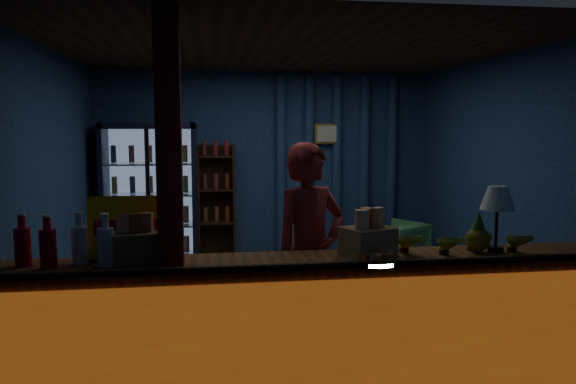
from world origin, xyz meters
name	(u,v)px	position (x,y,z in m)	size (l,w,h in m)	color
ground	(288,306)	(0.00, 0.00, 0.00)	(4.60, 4.60, 0.00)	#515154
room_walls	(288,155)	(0.00, 0.00, 1.57)	(4.60, 4.60, 4.60)	navy
counter	(328,326)	(0.00, -1.91, 0.48)	(4.40, 0.57, 0.99)	brown
support_post	(171,211)	(-1.05, -1.90, 1.30)	(0.16, 0.16, 2.60)	maroon
beverage_cooler	(151,197)	(-1.55, 1.92, 0.93)	(1.20, 0.62, 1.90)	black
bottle_shelf	(216,204)	(-0.70, 2.06, 0.79)	(0.50, 0.28, 1.60)	#352411
curtain_folds	(337,166)	(1.00, 2.14, 1.30)	(1.74, 0.14, 2.50)	navy
framed_picture	(327,134)	(0.85, 2.10, 1.75)	(0.36, 0.04, 0.28)	gold
shopkeeper	(310,253)	(-0.03, -1.37, 0.86)	(0.63, 0.41, 1.73)	maroon
green_chair	(396,245)	(1.62, 1.37, 0.31)	(0.65, 0.67, 0.61)	#5DBB69
side_table	(376,249)	(1.40, 1.49, 0.23)	(0.58, 0.48, 0.55)	#352411
yellow_sign	(128,227)	(-1.36, -1.68, 1.16)	(0.54, 0.13, 0.43)	yellow
soda_bottles	(64,245)	(-1.73, -1.86, 1.09)	(0.64, 0.19, 0.34)	#B70C19
snack_box_left	(136,244)	(-1.29, -1.78, 1.06)	(0.32, 0.28, 0.32)	#9C804B
snack_box_centre	(368,240)	(0.28, -1.90, 1.07)	(0.40, 0.36, 0.34)	#9C804B
pastry_tray	(372,257)	(0.28, -2.01, 0.97)	(0.42, 0.42, 0.07)	silver
banana_bunches	(461,242)	(0.97, -1.88, 1.03)	(1.00, 0.29, 0.16)	yellow
table_lamp	(497,201)	(1.24, -1.87, 1.32)	(0.24, 0.24, 0.48)	black
pineapple	(478,236)	(1.10, -1.88, 1.07)	(0.17, 0.17, 0.30)	olive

